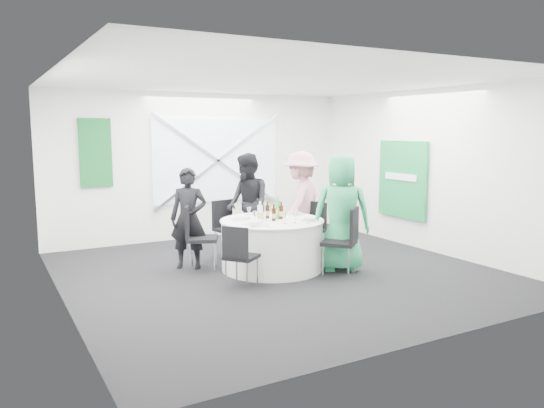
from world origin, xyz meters
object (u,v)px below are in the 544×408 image
banquet_table (272,244)px  chair_back (226,223)px  chair_back_right (313,225)px  person_woman_pink (301,202)px  chair_front_right (346,236)px  person_woman_green (342,213)px  green_water_bottle (277,210)px  chair_back_left (196,232)px  person_man_back (247,204)px  person_man_back_left (189,218)px  chair_front_left (239,252)px  clear_water_bottle (260,214)px

banquet_table → chair_back: 1.18m
chair_back_right → person_woman_pink: person_woman_pink is taller
chair_front_right → person_woman_green: bearing=-156.1°
chair_back → chair_front_right: size_ratio=0.93×
banquet_table → green_water_bottle: 0.53m
chair_back_left → banquet_table: bearing=-90.0°
person_woman_green → green_water_bottle: 0.97m
chair_front_right → person_man_back: person_man_back is taller
chair_back → person_man_back_left: bearing=-162.7°
banquet_table → person_woman_pink: (0.98, 0.73, 0.49)m
chair_back_left → person_man_back_left: bearing=41.7°
chair_back → person_man_back_left: (-0.83, -0.46, 0.22)m
person_man_back → person_woman_green: (0.78, -1.57, 0.02)m
chair_front_left → clear_water_bottle: (0.63, 0.60, 0.38)m
chair_back_right → person_man_back: size_ratio=0.53×
chair_back_left → chair_back_right: (2.01, -0.10, -0.05)m
person_man_back → person_woman_pink: bearing=77.9°
chair_front_right → person_woman_pink: 1.63m
chair_back → chair_back_right: bearing=-42.9°
chair_front_left → person_woman_green: size_ratio=0.49×
chair_back_left → green_water_bottle: green_water_bottle is taller
chair_front_right → chair_front_left: 1.62m
green_water_bottle → person_man_back: bearing=92.0°
green_water_bottle → banquet_table: bearing=-157.8°
banquet_table → chair_back_left: (-1.02, 0.50, 0.20)m
person_man_back → clear_water_bottle: 1.13m
person_man_back_left → green_water_bottle: (1.19, -0.63, 0.13)m
person_man_back_left → person_woman_green: (1.94, -1.24, 0.11)m
person_woman_green → chair_back_right: bearing=-64.4°
chair_back_left → person_man_back_left: 0.26m
chair_front_left → clear_water_bottle: clear_water_bottle is taller
clear_water_bottle → green_water_bottle: bearing=19.3°
chair_front_right → clear_water_bottle: size_ratio=3.27×
chair_front_left → person_woman_pink: 2.35m
chair_front_right → clear_water_bottle: 1.28m
chair_front_right → green_water_bottle: size_ratio=3.00×
banquet_table → chair_back: chair_back is taller
chair_back → person_woman_green: size_ratio=0.53×
chair_front_left → person_woman_green: (1.74, 0.11, 0.38)m
chair_back_left → person_woman_green: person_woman_green is taller
person_woman_green → chair_back: bearing=-24.1°
chair_front_left → person_man_back: bearing=-67.4°
chair_back_left → chair_back_right: size_ratio=1.08×
person_woman_green → green_water_bottle: person_woman_green is taller
chair_front_right → banquet_table: bearing=-90.0°
chair_back_right → person_man_back_left: 2.10m
chair_back → clear_water_bottle: size_ratio=3.03×
chair_back_right → person_woman_green: bearing=-29.2°
banquet_table → clear_water_bottle: clear_water_bottle is taller
banquet_table → chair_front_left: (-0.87, -0.67, 0.12)m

